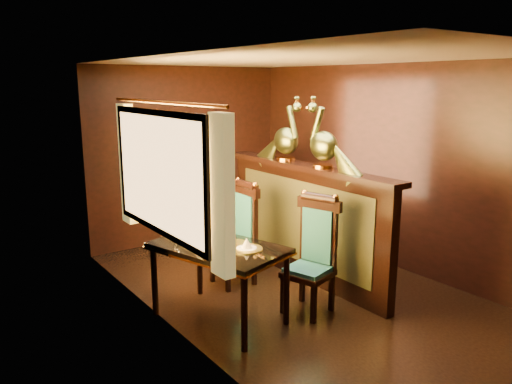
% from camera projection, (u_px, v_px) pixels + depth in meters
% --- Properties ---
extents(ground, '(5.00, 5.00, 0.00)m').
position_uv_depth(ground, '(299.00, 292.00, 5.52)').
color(ground, black).
rests_on(ground, ground).
extents(room_shell, '(3.04, 5.04, 2.52)m').
position_uv_depth(room_shell, '(295.00, 151.00, 5.15)').
color(room_shell, black).
rests_on(room_shell, ground).
extents(partition, '(0.26, 2.70, 1.36)m').
position_uv_depth(partition, '(304.00, 220.00, 5.79)').
color(partition, black).
rests_on(partition, ground).
extents(dining_table, '(1.11, 1.45, 0.96)m').
position_uv_depth(dining_table, '(218.00, 253.00, 4.75)').
color(dining_table, black).
rests_on(dining_table, ground).
extents(chair_left, '(0.54, 0.56, 1.21)m').
position_uv_depth(chair_left, '(315.00, 250.00, 5.01)').
color(chair_left, black).
rests_on(chair_left, ground).
extents(chair_right, '(0.44, 0.48, 1.20)m').
position_uv_depth(chair_right, '(241.00, 230.00, 5.70)').
color(chair_right, black).
rests_on(chair_right, ground).
extents(peacock_left, '(0.24, 0.64, 0.76)m').
position_uv_depth(peacock_left, '(324.00, 133.00, 5.35)').
color(peacock_left, '#174532').
rests_on(peacock_left, partition).
extents(peacock_right, '(0.24, 0.63, 0.76)m').
position_uv_depth(peacock_right, '(286.00, 129.00, 5.86)').
color(peacock_right, '#174532').
rests_on(peacock_right, partition).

